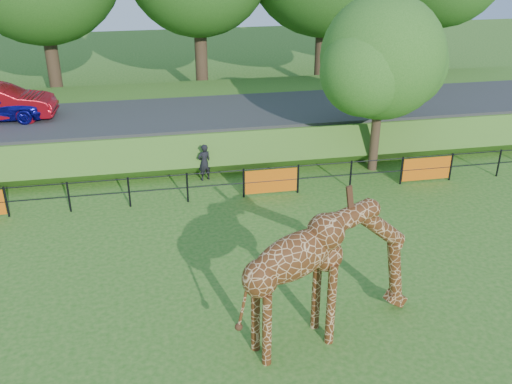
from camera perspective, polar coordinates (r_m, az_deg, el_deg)
The scene contains 7 objects.
ground at distance 13.60m, azimuth -3.91°, elevation -15.74°, with size 90.00×90.00×0.00m, color #286419.
giraffe at distance 13.24m, azimuth 7.44°, elevation -8.05°, with size 4.72×0.87×3.37m, color #502810, non-canonical shape.
perimeter_fence at distance 20.07m, azimuth -6.88°, elevation 0.44°, with size 28.07×0.10×1.10m, color black, non-canonical shape.
embankment at distance 27.04m, azimuth -8.19°, elevation 7.19°, with size 40.00×9.00×1.30m, color #286419.
road at distance 25.39m, azimuth -8.08°, elevation 7.69°, with size 40.00×5.00×0.12m, color #2E2F31.
visitor at distance 21.71m, azimuth -5.19°, elevation 2.97°, with size 0.52×0.34×1.44m, color black.
tree_east at distance 22.15m, azimuth 12.69°, elevation 12.58°, with size 5.40×4.71×6.76m.
Camera 1 is at (-1.06, -10.23, 8.90)m, focal length 40.00 mm.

